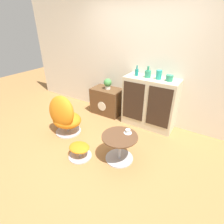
# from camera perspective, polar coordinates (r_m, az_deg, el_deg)

# --- Properties ---
(ground_plane) EXTENTS (12.00, 12.00, 0.00)m
(ground_plane) POSITION_cam_1_polar(r_m,az_deg,el_deg) (3.17, -3.58, -12.67)
(ground_plane) COLOR #A87542
(wall_back) EXTENTS (6.40, 0.06, 2.60)m
(wall_back) POSITION_cam_1_polar(r_m,az_deg,el_deg) (3.83, 9.77, 16.13)
(wall_back) COLOR silver
(wall_back) RESTS_ON ground_plane
(sideboard) EXTENTS (1.07, 0.46, 1.05)m
(sideboard) POSITION_cam_1_polar(r_m,az_deg,el_deg) (3.72, 12.12, 2.96)
(sideboard) COLOR beige
(sideboard) RESTS_ON ground_plane
(tv_console) EXTENTS (0.72, 0.46, 0.63)m
(tv_console) POSITION_cam_1_polar(r_m,az_deg,el_deg) (4.24, -1.62, 3.62)
(tv_console) COLOR brown
(tv_console) RESTS_ON ground_plane
(egg_chair) EXTENTS (0.60, 0.55, 0.84)m
(egg_chair) POSITION_cam_1_polar(r_m,az_deg,el_deg) (3.53, -15.32, -1.34)
(egg_chair) COLOR #B7B7BC
(egg_chair) RESTS_ON ground_plane
(ottoman) EXTENTS (0.39, 0.39, 0.24)m
(ottoman) POSITION_cam_1_polar(r_m,az_deg,el_deg) (3.01, -10.56, -11.95)
(ottoman) COLOR #B7B7BC
(ottoman) RESTS_ON ground_plane
(coffee_table) EXTENTS (0.57, 0.57, 0.46)m
(coffee_table) POSITION_cam_1_polar(r_m,az_deg,el_deg) (2.85, 2.46, -11.02)
(coffee_table) COLOR #B7B7BC
(coffee_table) RESTS_ON ground_plane
(vase_leftmost) EXTENTS (0.07, 0.07, 0.21)m
(vase_leftmost) POSITION_cam_1_polar(r_m,az_deg,el_deg) (3.64, 8.06, 12.78)
(vase_leftmost) COLOR #147A75
(vase_leftmost) RESTS_ON sideboard
(vase_inner_left) EXTENTS (0.12, 0.12, 0.22)m
(vase_inner_left) POSITION_cam_1_polar(r_m,az_deg,el_deg) (3.55, 11.62, 12.18)
(vase_inner_left) COLOR #2D8E6B
(vase_inner_left) RESTS_ON sideboard
(vase_inner_right) EXTENTS (0.11, 0.11, 0.17)m
(vase_inner_right) POSITION_cam_1_polar(r_m,az_deg,el_deg) (3.48, 15.05, 11.67)
(vase_inner_right) COLOR teal
(vase_inner_right) RESTS_ON sideboard
(vase_rightmost) EXTENTS (0.13, 0.13, 0.11)m
(vase_rightmost) POSITION_cam_1_polar(r_m,az_deg,el_deg) (3.44, 18.25, 10.51)
(vase_rightmost) COLOR #2D8E6B
(vase_rightmost) RESTS_ON sideboard
(potted_plant) EXTENTS (0.19, 0.19, 0.25)m
(potted_plant) POSITION_cam_1_polar(r_m,az_deg,el_deg) (4.07, -1.41, 9.36)
(potted_plant) COLOR silver
(potted_plant) RESTS_ON tv_console
(teacup) EXTENTS (0.13, 0.13, 0.06)m
(teacup) POSITION_cam_1_polar(r_m,az_deg,el_deg) (2.80, 5.19, -6.37)
(teacup) COLOR white
(teacup) RESTS_ON coffee_table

